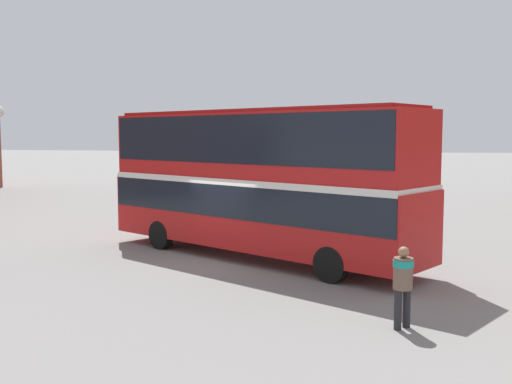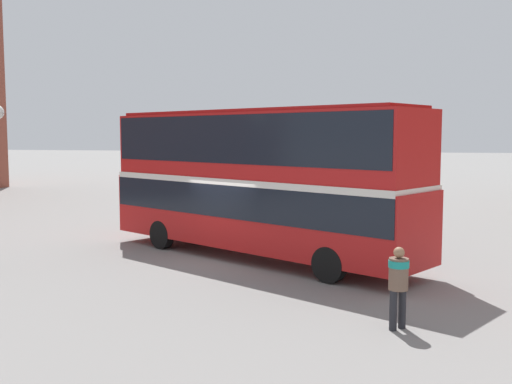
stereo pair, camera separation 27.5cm
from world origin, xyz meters
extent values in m
plane|color=gray|center=(0.00, 0.00, 0.00)|extent=(240.00, 240.00, 0.00)
cube|color=red|center=(0.92, 0.50, 1.44)|extent=(11.14, 7.81, 2.04)
cube|color=red|center=(0.92, 0.50, 3.54)|extent=(10.95, 7.66, 2.15)
cube|color=black|center=(0.92, 0.50, 1.90)|extent=(11.05, 7.78, 1.00)
cube|color=black|center=(0.92, 0.50, 3.80)|extent=(10.82, 7.60, 1.47)
cube|color=silver|center=(0.92, 0.50, 2.49)|extent=(11.05, 7.78, 0.20)
cube|color=maroon|center=(0.92, 0.50, 4.66)|extent=(10.42, 7.26, 0.10)
cylinder|color=black|center=(4.64, -0.37, 0.49)|extent=(1.00, 0.75, 0.98)
cylinder|color=black|center=(3.55, -2.27, 0.49)|extent=(1.00, 0.75, 0.98)
cylinder|color=black|center=(-1.51, 3.15, 0.49)|extent=(1.00, 0.75, 0.98)
cylinder|color=black|center=(-2.60, 1.26, 0.49)|extent=(1.00, 0.75, 0.98)
cylinder|color=#232328|center=(5.20, -5.89, 0.41)|extent=(0.15, 0.15, 0.82)
cylinder|color=#232328|center=(5.38, -5.70, 0.41)|extent=(0.15, 0.15, 0.82)
cylinder|color=brown|center=(5.29, -5.80, 1.14)|extent=(0.55, 0.55, 0.65)
cylinder|color=teal|center=(5.29, -5.80, 1.35)|extent=(0.59, 0.59, 0.14)
sphere|color=#936B4C|center=(5.29, -5.80, 1.58)|extent=(0.22, 0.22, 0.22)
cube|color=black|center=(0.63, 11.38, 0.64)|extent=(4.31, 2.43, 0.74)
cube|color=black|center=(0.79, 11.35, 1.29)|extent=(2.36, 1.91, 0.56)
cylinder|color=black|center=(-0.75, 10.83, 0.32)|extent=(0.66, 0.33, 0.64)
cylinder|color=black|center=(-0.48, 12.37, 0.32)|extent=(0.66, 0.33, 0.64)
cylinder|color=black|center=(1.73, 10.39, 0.32)|extent=(0.66, 0.33, 0.64)
cylinder|color=black|center=(2.01, 11.93, 0.32)|extent=(0.66, 0.33, 0.64)
camera|label=1|loc=(4.84, -18.02, 3.94)|focal=42.00mm
camera|label=2|loc=(5.11, -17.96, 3.94)|focal=42.00mm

